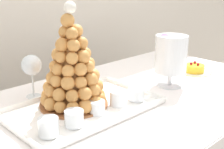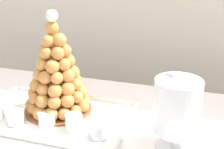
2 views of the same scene
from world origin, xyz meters
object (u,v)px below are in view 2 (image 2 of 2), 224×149
object	(u,v)px
dessert_cup_centre	(47,120)
wine_glass	(66,62)
dessert_cup_mid_right	(74,123)
macaron_goblet	(177,107)
dessert_cup_mid_left	(15,117)
croquembouche	(56,74)
serving_tray	(56,116)
dessert_cup_right	(98,130)

from	to	relation	value
dessert_cup_centre	wine_glass	distance (m)	0.33
dessert_cup_mid_right	macaron_goblet	xyz separation A→B (m)	(0.33, 0.01, 0.11)
dessert_cup_mid_left	dessert_cup_centre	xyz separation A→B (m)	(0.11, 0.02, -0.00)
croquembouche	macaron_goblet	world-z (taller)	croquembouche
dessert_cup_centre	dessert_cup_mid_right	world-z (taller)	dessert_cup_mid_right
dessert_cup_centre	wine_glass	world-z (taller)	wine_glass
dessert_cup_mid_right	dessert_cup_mid_left	bearing A→B (deg)	-174.83
macaron_goblet	wine_glass	distance (m)	0.58
dessert_cup_mid_right	dessert_cup_centre	bearing A→B (deg)	-179.41
serving_tray	dessert_cup_mid_left	world-z (taller)	dessert_cup_mid_left
serving_tray	dessert_cup_centre	xyz separation A→B (m)	(0.00, -0.07, 0.02)
serving_tray	dessert_cup_mid_left	xyz separation A→B (m)	(-0.11, -0.09, 0.03)
wine_glass	macaron_goblet	bearing A→B (deg)	-31.00
serving_tray	dessert_cup_right	size ratio (longest dim) A/B	8.83
dessert_cup_mid_left	macaron_goblet	bearing A→B (deg)	2.80
dessert_cup_mid_right	croquembouche	bearing A→B (deg)	135.19
macaron_goblet	dessert_cup_centre	bearing A→B (deg)	-178.90
dessert_cup_centre	macaron_goblet	world-z (taller)	macaron_goblet
serving_tray	croquembouche	size ratio (longest dim) A/B	1.45
croquembouche	dessert_cup_centre	xyz separation A→B (m)	(0.01, -0.11, -0.12)
croquembouche	macaron_goblet	size ratio (longest dim) A/B	1.57
dessert_cup_mid_right	wine_glass	xyz separation A→B (m)	(-0.17, 0.31, 0.09)
serving_tray	wine_glass	xyz separation A→B (m)	(-0.06, 0.24, 0.12)
wine_glass	dessert_cup_centre	bearing A→B (deg)	-77.36
serving_tray	dessert_cup_mid_left	size ratio (longest dim) A/B	8.80
croquembouche	dessert_cup_mid_right	size ratio (longest dim) A/B	6.54
dessert_cup_mid_left	dessert_cup_centre	bearing A→B (deg)	9.27
dessert_cup_centre	wine_glass	xyz separation A→B (m)	(-0.07, 0.31, 0.10)
serving_tray	macaron_goblet	world-z (taller)	macaron_goblet
serving_tray	wine_glass	distance (m)	0.27
dessert_cup_mid_right	wine_glass	distance (m)	0.36
croquembouche	dessert_cup_mid_left	xyz separation A→B (m)	(-0.10, -0.13, -0.12)
dessert_cup_right	wine_glass	xyz separation A→B (m)	(-0.26, 0.32, 0.10)
croquembouche	dessert_cup_mid_right	distance (m)	0.20
dessert_cup_mid_left	wine_glass	bearing A→B (deg)	82.56
dessert_cup_mid_right	wine_glass	bearing A→B (deg)	119.00
dessert_cup_right	wine_glass	world-z (taller)	wine_glass
serving_tray	dessert_cup_mid_left	bearing A→B (deg)	-140.30
dessert_cup_mid_right	wine_glass	size ratio (longest dim) A/B	0.33
serving_tray	dessert_cup_mid_right	size ratio (longest dim) A/B	9.45
dessert_cup_mid_right	dessert_cup_right	size ratio (longest dim) A/B	0.93
dessert_cup_centre	macaron_goblet	size ratio (longest dim) A/B	0.24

